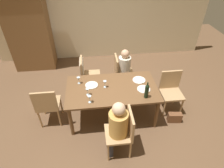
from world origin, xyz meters
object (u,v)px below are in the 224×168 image
(person_woman_host, at_px, (126,67))
(wine_glass_centre, at_px, (105,83))
(chair_far_right, at_px, (121,71))
(dinner_plate_guest_left, at_px, (92,85))
(armoire_cabinet, at_px, (29,31))
(person_man_bearded, at_px, (117,126))
(handbag, at_px, (174,117))
(wine_bottle_tall_green, at_px, (147,91))
(wine_glass_far, at_px, (90,98))
(dining_table, at_px, (112,91))
(chair_right_end, at_px, (171,89))
(chair_far_left, at_px, (86,71))
(dinner_plate_guest_right, at_px, (144,89))
(dinner_plate_host, at_px, (139,80))
(wine_glass_near_right, at_px, (79,79))
(chair_left_end, at_px, (47,104))
(wine_glass_near_left, at_px, (88,90))
(chair_near, at_px, (123,130))

(person_woman_host, distance_m, wine_glass_centre, 1.04)
(chair_far_right, relative_size, dinner_plate_guest_left, 3.63)
(armoire_cabinet, height_order, person_man_bearded, armoire_cabinet)
(handbag, bearing_deg, wine_bottle_tall_green, 179.39)
(wine_glass_far, height_order, handbag, wine_glass_far)
(dining_table, bearing_deg, handbag, -15.27)
(chair_right_end, bearing_deg, chair_far_left, -23.85)
(dinner_plate_guest_left, height_order, dinner_plate_guest_right, same)
(wine_glass_centre, bearing_deg, chair_far_right, 61.66)
(chair_far_left, distance_m, handbag, 2.25)
(dinner_plate_host, xyz_separation_m, dinner_plate_guest_left, (-0.99, -0.06, 0.00))
(person_woman_host, relative_size, person_man_bearded, 0.95)
(armoire_cabinet, xyz_separation_m, wine_glass_near_right, (1.35, -2.03, -0.24))
(chair_far_right, relative_size, chair_left_end, 1.00)
(chair_far_left, xyz_separation_m, wine_glass_far, (0.09, -1.25, 0.26))
(chair_far_right, relative_size, wine_glass_near_left, 6.17)
(person_woman_host, distance_m, wine_glass_near_left, 1.40)
(person_woman_host, bearing_deg, dinner_plate_host, 12.76)
(chair_left_end, xyz_separation_m, wine_bottle_tall_green, (1.88, -0.26, 0.37))
(chair_far_left, relative_size, dinner_plate_guest_right, 3.61)
(wine_glass_near_left, bearing_deg, chair_far_right, 52.56)
(chair_left_end, distance_m, dinner_plate_guest_right, 1.91)
(person_man_bearded, distance_m, wine_glass_near_right, 1.30)
(dinner_plate_guest_left, bearing_deg, chair_near, -64.57)
(chair_far_right, bearing_deg, chair_right_end, 50.26)
(chair_right_end, xyz_separation_m, dinner_plate_host, (-0.69, 0.10, 0.22))
(armoire_cabinet, relative_size, chair_left_end, 2.37)
(dining_table, bearing_deg, chair_far_left, 120.81)
(wine_glass_near_left, bearing_deg, wine_glass_centre, 29.97)
(wine_glass_far, bearing_deg, dinner_plate_host, 27.93)
(chair_near, distance_m, chair_left_end, 1.59)
(chair_near, xyz_separation_m, chair_far_left, (-0.62, 1.78, 0.06))
(chair_near, distance_m, person_woman_host, 1.81)
(wine_glass_centre, distance_m, dinner_plate_host, 0.75)
(armoire_cabinet, relative_size, chair_right_end, 2.37)
(chair_right_end, height_order, person_man_bearded, person_man_bearded)
(armoire_cabinet, distance_m, wine_glass_far, 3.06)
(wine_glass_far, bearing_deg, wine_glass_near_right, 109.17)
(chair_left_end, height_order, dinner_plate_guest_right, chair_left_end)
(wine_glass_far, bearing_deg, wine_bottle_tall_green, 0.89)
(wine_bottle_tall_green, xyz_separation_m, handbag, (0.69, -0.01, -0.79))
(wine_glass_centre, bearing_deg, armoire_cabinet, 130.17)
(wine_glass_far, bearing_deg, chair_far_left, 93.92)
(chair_near, bearing_deg, dinner_plate_guest_right, -34.21)
(chair_far_left, bearing_deg, handbag, 55.65)
(chair_right_end, bearing_deg, armoire_cabinet, -33.47)
(chair_left_end, xyz_separation_m, dinner_plate_host, (1.87, 0.28, 0.22))
(chair_right_end, xyz_separation_m, wine_glass_far, (-1.73, -0.45, 0.32))
(chair_right_end, height_order, dinner_plate_guest_right, chair_right_end)
(person_man_bearded, bearing_deg, person_woman_host, -14.44)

